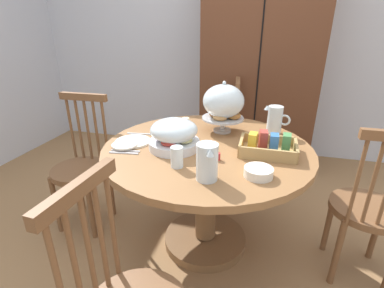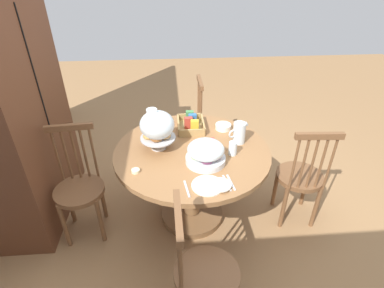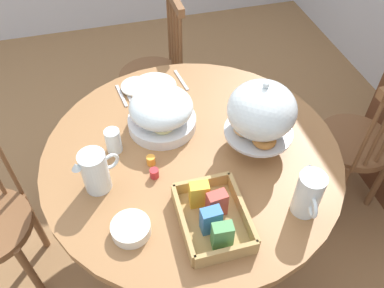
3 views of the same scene
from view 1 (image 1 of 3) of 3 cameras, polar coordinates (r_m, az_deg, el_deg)
The scene contains 22 objects.
ground_plane at distance 2.07m, azimuth 2.18°, elevation -20.28°, with size 10.00×10.00×0.00m, color #997047.
wall_back at distance 3.32m, azimuth 10.14°, elevation 20.55°, with size 4.80×0.06×2.60m, color silver.
wooden_armoire at distance 3.01m, azimuth 13.43°, elevation 14.03°, with size 1.18×0.60×1.96m.
dining_table at distance 1.80m, azimuth 3.09°, elevation -6.24°, with size 1.25×1.25×0.74m.
windsor_chair_near_window at distance 1.90m, azimuth 31.93°, elevation -11.40°, with size 0.40×0.40×0.97m.
windsor_chair_by_cabinet at distance 2.68m, azimuth 5.65°, elevation 1.70°, with size 0.40×0.40×0.97m.
windsor_chair_facing_door at distance 2.21m, azimuth -21.22°, elevation -4.62°, with size 0.40×0.40×0.97m.
pastry_stand_with_dome at distance 1.89m, azimuth 6.34°, elevation 8.12°, with size 0.28×0.28×0.34m.
fruit_platter_covered at distance 1.65m, azimuth -3.64°, elevation 1.90°, with size 0.30×0.30×0.18m.
orange_juice_pitcher at distance 1.96m, azimuth 16.28°, elevation 4.43°, with size 0.18×0.10×0.19m.
milk_pitcher at distance 1.32m, azimuth 3.04°, elevation -3.93°, with size 0.10×0.18×0.18m.
cereal_basket at distance 1.65m, azimuth 15.05°, elevation -0.49°, with size 0.32×0.24×0.12m.
china_plate_large at distance 1.80m, azimuth -11.77°, elevation 0.56°, with size 0.22×0.22×0.01m, color white.
china_plate_small at distance 1.73m, azimuth -13.43°, elevation -0.16°, with size 0.15×0.15×0.01m, color white.
cereal_bowl at distance 1.40m, azimuth 13.22°, elevation -5.53°, with size 0.14×0.14×0.04m, color white.
drinking_glass at distance 1.44m, azimuth -3.06°, elevation -2.61°, with size 0.06×0.06×0.11m, color silver.
butter_dish at distance 2.16m, azimuth -1.33°, elevation 4.98°, with size 0.06×0.06×0.02m, color beige.
jam_jar_strawberry at distance 1.53m, azimuth 5.05°, elevation -2.49°, with size 0.04×0.04×0.04m, color #B7282D.
jam_jar_apricot at distance 1.55m, azimuth 2.50°, elevation -2.21°, with size 0.04×0.04×0.04m, color orange.
table_knife at distance 1.68m, azimuth -13.22°, elevation -1.34°, with size 0.17×0.01×0.01m, color silver.
dinner_fork at distance 1.66m, azimuth -13.56°, elevation -1.76°, with size 0.17×0.01×0.01m, color silver.
soup_spoon at distance 1.93m, azimuth -10.49°, elevation 2.04°, with size 0.17×0.01×0.01m, color silver.
Camera 1 is at (0.32, -1.48, 1.41)m, focal length 26.53 mm.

